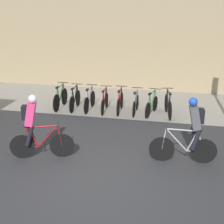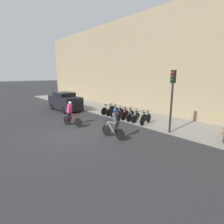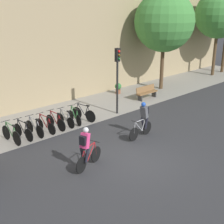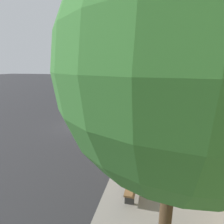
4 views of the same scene
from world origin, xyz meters
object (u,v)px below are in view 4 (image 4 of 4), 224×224
at_px(parked_bike_4, 140,125).
at_px(cyclist_pink, 96,111).
at_px(bench, 133,181).
at_px(parked_car, 128,102).
at_px(parked_bike_3, 141,123).
at_px(cyclist_grey, 86,125).
at_px(parked_bike_2, 141,120).
at_px(parked_bike_1, 142,119).
at_px(parked_bike_7, 138,132).
at_px(potted_plant, 190,183).
at_px(traffic_light_pole, 128,109).
at_px(parked_bike_0, 143,117).
at_px(parked_bike_5, 140,127).
at_px(parked_bike_6, 139,130).

bearing_deg(parked_bike_4, cyclist_pink, -108.24).
height_order(bench, parked_car, parked_car).
bearing_deg(parked_bike_3, parked_car, -161.53).
xyz_separation_m(cyclist_grey, parked_bike_3, (-3.23, 3.75, -0.56)).
distance_m(cyclist_grey, parked_bike_2, 5.40).
distance_m(parked_bike_1, parked_bike_7, 3.71).
xyz_separation_m(parked_bike_7, potted_plant, (5.31, 2.70, 0.03)).
relative_size(parked_bike_7, traffic_light_pole, 0.43).
bearing_deg(parked_bike_7, parked_car, -166.51).
xyz_separation_m(parked_bike_4, potted_plant, (7.16, 2.70, 0.04)).
height_order(cyclist_pink, parked_bike_3, cyclist_pink).
distance_m(parked_bike_0, parked_bike_5, 3.09).
relative_size(parked_bike_3, parked_bike_7, 0.98).
distance_m(cyclist_grey, bench, 6.58).
bearing_deg(potted_plant, parked_bike_2, -162.19).
relative_size(parked_bike_2, parked_bike_7, 0.98).
xyz_separation_m(parked_bike_4, parked_bike_7, (1.86, 0.00, 0.01)).
bearing_deg(parked_bike_0, traffic_light_pole, -3.64).
bearing_deg(parked_bike_4, cyclist_grey, -55.14).
distance_m(traffic_light_pole, potted_plant, 4.92).
distance_m(parked_bike_1, parked_bike_5, 2.47).
bearing_deg(traffic_light_pole, parked_bike_6, 171.69).
relative_size(cyclist_grey, parked_bike_5, 1.13).
distance_m(cyclist_pink, parked_bike_7, 5.52).
bearing_deg(potted_plant, parked_bike_7, -153.06).
relative_size(bench, parked_car, 0.43).
xyz_separation_m(parked_bike_0, parked_bike_7, (4.33, 0.00, -0.00)).
xyz_separation_m(parked_bike_1, parked_car, (-5.04, -2.10, 0.50)).
height_order(parked_bike_2, parked_bike_6, parked_bike_2).
relative_size(parked_bike_2, parked_bike_3, 1.00).
xyz_separation_m(parked_bike_0, parked_bike_2, (1.24, -0.00, -0.02)).
height_order(parked_bike_0, parked_bike_1, parked_bike_0).
relative_size(cyclist_pink, parked_bike_5, 1.13).
relative_size(parked_bike_5, potted_plant, 2.02).
height_order(parked_bike_1, parked_bike_4, parked_bike_4).
relative_size(parked_bike_4, parked_bike_7, 0.98).
xyz_separation_m(parked_bike_0, parked_bike_4, (2.47, -0.00, -0.01)).
xyz_separation_m(cyclist_grey, parked_bike_2, (-3.85, 3.75, -0.55)).
xyz_separation_m(parked_bike_1, potted_plant, (9.02, 2.70, 0.04)).
height_order(parked_bike_1, parked_bike_3, parked_bike_1).
relative_size(cyclist_grey, parked_bike_3, 1.08).
bearing_deg(parked_car, parked_bike_7, 13.49).
bearing_deg(parked_bike_5, parked_bike_4, 179.94).
distance_m(parked_bike_1, bench, 9.56).
relative_size(parked_bike_6, bench, 0.85).
xyz_separation_m(parked_bike_1, parked_bike_2, (0.62, -0.00, 0.00)).
xyz_separation_m(cyclist_grey, traffic_light_pole, (1.47, 3.34, 1.73)).
height_order(parked_bike_2, potted_plant, parked_bike_2).
distance_m(parked_bike_4, parked_bike_5, 0.62).
distance_m(parked_bike_3, parked_bike_7, 2.47).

